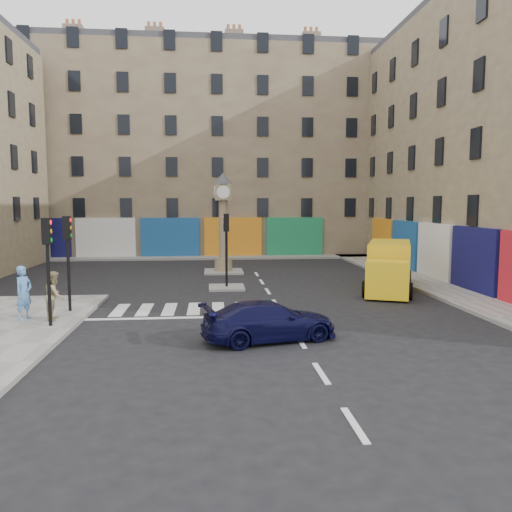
{
  "coord_description": "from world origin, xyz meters",
  "views": [
    {
      "loc": [
        -2.78,
        -17.17,
        4.34
      ],
      "look_at": [
        -0.78,
        4.82,
        2.0
      ],
      "focal_mm": 35.0,
      "sensor_mm": 36.0,
      "label": 1
    }
  ],
  "objects": [
    {
      "name": "traffic_light_left_near",
      "position": [
        -8.3,
        0.2,
        2.62
      ],
      "size": [
        0.28,
        0.22,
        3.7
      ],
      "color": "black",
      "rests_on": "sidewalk_left"
    },
    {
      "name": "traffic_light_island",
      "position": [
        -2.0,
        8.0,
        2.59
      ],
      "size": [
        0.28,
        0.22,
        3.7
      ],
      "color": "black",
      "rests_on": "island_near"
    },
    {
      "name": "island_far",
      "position": [
        -2.0,
        14.0,
        0.06
      ],
      "size": [
        2.4,
        2.4,
        0.12
      ],
      "primitive_type": "cube",
      "color": "gray",
      "rests_on": "ground"
    },
    {
      "name": "clock_pillar",
      "position": [
        -2.0,
        14.0,
        3.55
      ],
      "size": [
        1.2,
        1.2,
        6.1
      ],
      "color": "#9C8766",
      "rests_on": "island_far"
    },
    {
      "name": "navy_sedan",
      "position": [
        -0.95,
        -1.78,
        0.63
      ],
      "size": [
        4.62,
        2.74,
        1.25
      ],
      "primitive_type": "imported",
      "rotation": [
        0.0,
        0.0,
        1.81
      ],
      "color": "black",
      "rests_on": "ground"
    },
    {
      "name": "pedestrian_tan",
      "position": [
        -8.42,
        1.16,
        1.03
      ],
      "size": [
        0.75,
        0.92,
        1.76
      ],
      "primitive_type": "imported",
      "rotation": [
        0.0,
        0.0,
        1.68
      ],
      "color": "#93825A",
      "rests_on": "sidewalk_left"
    },
    {
      "name": "sidewalk_far",
      "position": [
        -4.0,
        22.2,
        0.07
      ],
      "size": [
        32.0,
        2.4,
        0.15
      ],
      "primitive_type": "cube",
      "color": "gray",
      "rests_on": "ground"
    },
    {
      "name": "building_far",
      "position": [
        -4.0,
        28.0,
        8.5
      ],
      "size": [
        32.0,
        10.0,
        17.0
      ],
      "primitive_type": "cube",
      "color": "#8B7D5D",
      "rests_on": "ground"
    },
    {
      "name": "yellow_van",
      "position": [
        6.14,
        6.99,
        1.18
      ],
      "size": [
        4.17,
        6.76,
        2.37
      ],
      "rotation": [
        0.0,
        0.0,
        -0.37
      ],
      "color": "yellow",
      "rests_on": "ground"
    },
    {
      "name": "traffic_light_left_far",
      "position": [
        -8.3,
        2.6,
        2.62
      ],
      "size": [
        0.28,
        0.22,
        3.7
      ],
      "color": "black",
      "rests_on": "sidewalk_left"
    },
    {
      "name": "island_near",
      "position": [
        -2.0,
        8.0,
        0.06
      ],
      "size": [
        1.8,
        1.8,
        0.12
      ],
      "primitive_type": "cube",
      "color": "gray",
      "rests_on": "ground"
    },
    {
      "name": "pedestrian_blue",
      "position": [
        -9.52,
        1.25,
        1.13
      ],
      "size": [
        0.72,
        0.84,
        1.96
      ],
      "primitive_type": "imported",
      "rotation": [
        0.0,
        0.0,
        1.16
      ],
      "color": "#5589C3",
      "rests_on": "sidewalk_left"
    },
    {
      "name": "sidewalk_right",
      "position": [
        8.7,
        10.0,
        0.07
      ],
      "size": [
        2.6,
        30.0,
        0.15
      ],
      "primitive_type": "cube",
      "color": "gray",
      "rests_on": "ground"
    },
    {
      "name": "ground",
      "position": [
        0.0,
        0.0,
        0.0
      ],
      "size": [
        120.0,
        120.0,
        0.0
      ],
      "primitive_type": "plane",
      "color": "black",
      "rests_on": "ground"
    }
  ]
}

